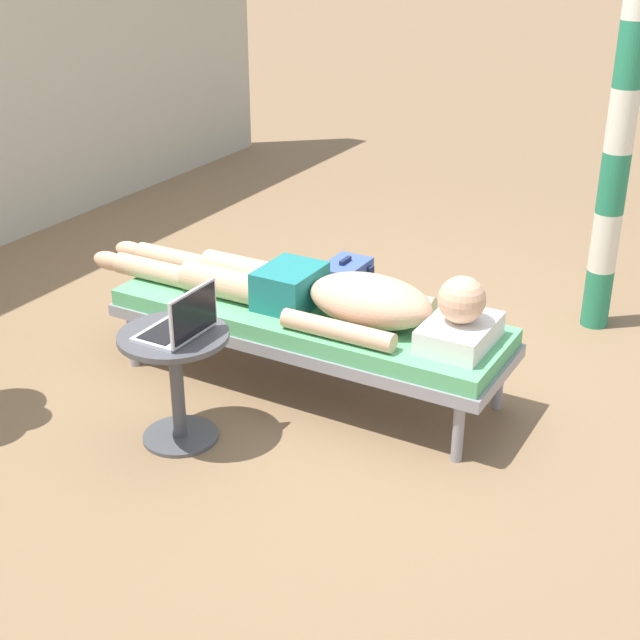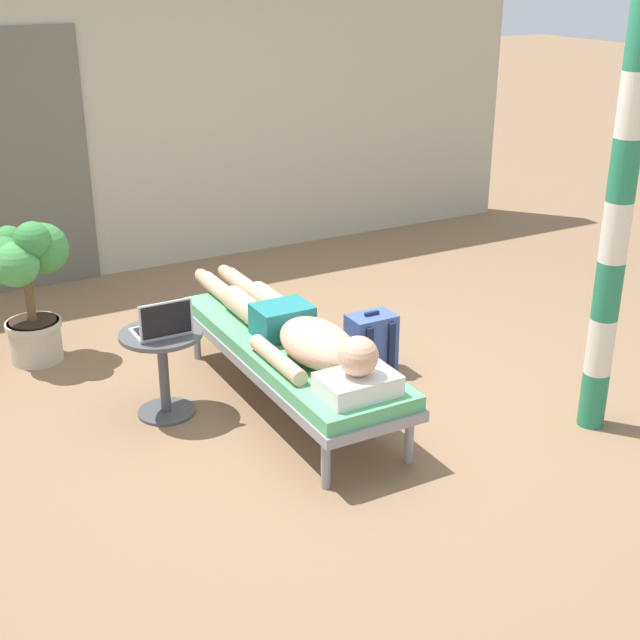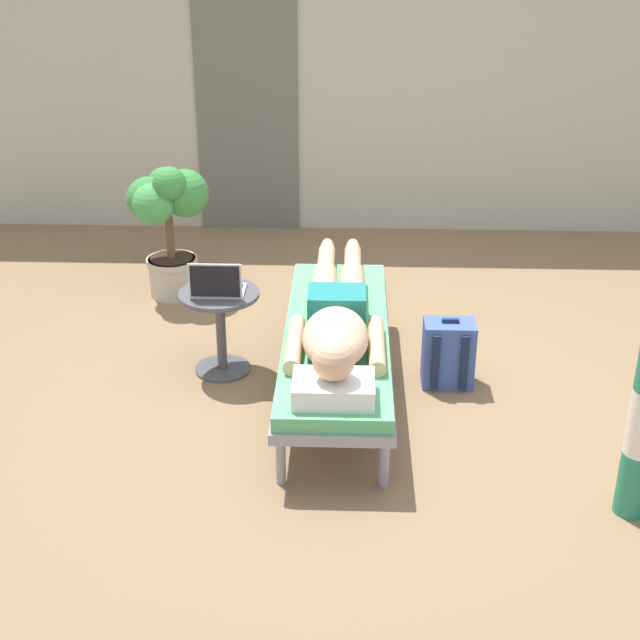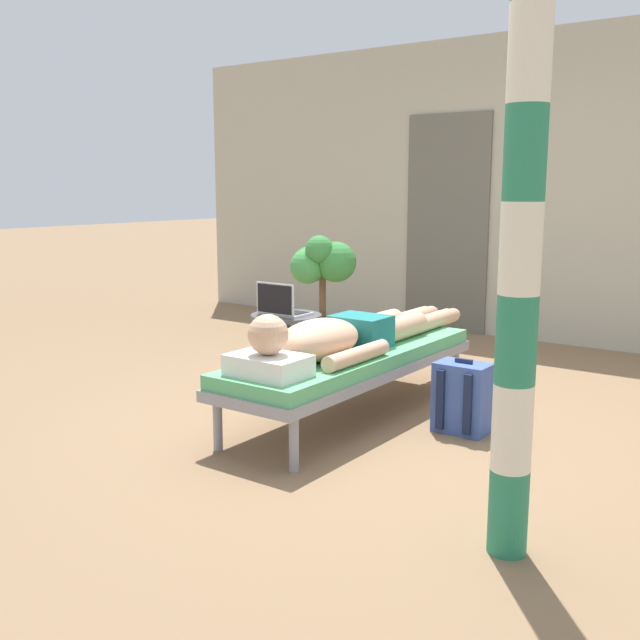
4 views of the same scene
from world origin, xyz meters
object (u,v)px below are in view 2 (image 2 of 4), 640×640
(person_reclining, at_px, (297,331))
(backpack, at_px, (371,344))
(lounge_chair, at_px, (290,352))
(laptop, at_px, (163,326))
(side_table, at_px, (163,359))
(potted_plant, at_px, (27,273))
(porch_post, at_px, (616,232))

(person_reclining, distance_m, backpack, 0.77)
(lounge_chair, distance_m, laptop, 0.77)
(side_table, relative_size, potted_plant, 0.53)
(side_table, height_order, laptop, laptop)
(person_reclining, relative_size, laptop, 7.00)
(side_table, xyz_separation_m, porch_post, (2.11, -1.31, 0.81))
(person_reclining, bearing_deg, lounge_chair, 90.00)
(side_table, xyz_separation_m, backpack, (1.36, -0.11, -0.16))
(person_reclining, relative_size, backpack, 5.12)
(backpack, xyz_separation_m, potted_plant, (-1.86, 1.24, 0.42))
(side_table, distance_m, backpack, 1.37)
(person_reclining, xyz_separation_m, porch_post, (1.41, -0.96, 0.64))
(potted_plant, bearing_deg, side_table, -65.89)
(laptop, bearing_deg, potted_plant, 113.18)
(lounge_chair, bearing_deg, laptop, 163.65)
(laptop, height_order, potted_plant, potted_plant)
(backpack, height_order, potted_plant, potted_plant)
(backpack, bearing_deg, porch_post, -57.96)
(side_table, bearing_deg, laptop, -90.00)
(backpack, relative_size, potted_plant, 0.43)
(person_reclining, relative_size, porch_post, 0.93)
(person_reclining, relative_size, potted_plant, 2.21)
(lounge_chair, relative_size, laptop, 6.39)
(laptop, bearing_deg, side_table, 90.00)
(laptop, xyz_separation_m, porch_post, (2.11, -1.26, 0.58))
(person_reclining, distance_m, porch_post, 1.83)
(backpack, bearing_deg, side_table, 175.52)
(person_reclining, xyz_separation_m, laptop, (-0.70, 0.30, 0.07))
(lounge_chair, height_order, side_table, side_table)
(side_table, relative_size, porch_post, 0.23)
(side_table, relative_size, laptop, 1.69)
(potted_plant, bearing_deg, backpack, -33.56)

